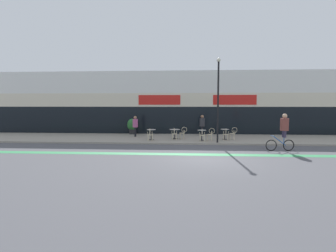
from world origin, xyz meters
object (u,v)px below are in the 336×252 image
Objects in this scene: cafe_chair_1_side at (183,132)px; cafe_chair_3_near at (226,133)px; cafe_chair_0_near at (150,134)px; bistro_table_1 at (175,132)px; pedestrian_far_end at (202,123)px; cafe_chair_1_near at (174,133)px; cafe_chair_3_side at (233,133)px; cafe_chair_2_near at (202,134)px; bistro_table_3 at (225,132)px; lamp_post at (218,95)px; cyclist_0 at (284,129)px; pedestrian_near_end at (135,124)px; bistro_table_0 at (151,132)px; bistro_table_2 at (202,133)px; planter_pot at (132,126)px; cafe_chair_2_side at (210,133)px.

cafe_chair_1_side is 1.00× the size of cafe_chair_3_near.
bistro_table_1 is at bearing -50.38° from cafe_chair_0_near.
cafe_chair_0_near is 0.53× the size of pedestrian_far_end.
cafe_chair_1_near and cafe_chair_3_side have the same top height.
cafe_chair_1_near is 1.00× the size of cafe_chair_2_near.
bistro_table_1 is at bearing 178.45° from bistro_table_3.
cafe_chair_3_near is 0.16× the size of lamp_post.
bistro_table_3 is at bearing -60.11° from cyclist_0.
cafe_chair_0_near is at bearing -142.82° from bistro_table_1.
pedestrian_near_end is at bearing 61.74° from cafe_chair_1_near.
lamp_post is at bearing -13.08° from bistro_table_0.
bistro_table_2 is 0.84× the size of cafe_chair_3_near.
cyclist_0 is at bearing -116.03° from cafe_chair_1_near.
cafe_chair_0_near is 2.67m from cafe_chair_1_side.
cyclist_0 reaches higher than cafe_chair_1_near.
pedestrian_far_end is (0.22, 3.60, 0.50)m from cafe_chair_2_near.
cafe_chair_1_side is 2.77m from pedestrian_far_end.
bistro_table_3 is at bearing -80.18° from cafe_chair_1_near.
cafe_chair_3_side is at bearing -38.35° from cafe_chair_3_near.
planter_pot is at bearing -40.60° from cafe_chair_1_side.
cafe_chair_1_side is at bearing 143.26° from lamp_post.
pedestrian_near_end is (-3.26, 1.89, 0.47)m from cafe_chair_1_near.
cafe_chair_2_side is at bearing 97.77° from cafe_chair_3_near.
cafe_chair_3_side is (3.74, -0.11, 0.00)m from cafe_chair_1_side.
pedestrian_far_end is (-4.33, 6.32, -0.17)m from cyclist_0.
cyclist_0 is at bearing 113.62° from cafe_chair_3_side.
lamp_post reaches higher than cafe_chair_1_near.
cafe_chair_3_near is 0.53× the size of pedestrian_far_end.
cafe_chair_2_near is at bearing -34.55° from bistro_table_1.
bistro_table_0 is 0.85× the size of cafe_chair_0_near.
bistro_table_1 is 4.36m from cafe_chair_3_side.
cafe_chair_1_side is 4.04m from lamp_post.
bistro_table_1 is 0.87× the size of cafe_chair_1_near.
cafe_chair_2_near is 5.34m from cyclist_0.
pedestrian_far_end is (-2.15, 2.33, 0.50)m from cafe_chair_3_side.
cafe_chair_3_side is 0.16× the size of lamp_post.
cafe_chair_1_near reaches higher than bistro_table_1.
bistro_table_0 is 5.47m from bistro_table_3.
bistro_table_2 is 0.84× the size of cafe_chair_1_near.
cafe_chair_3_near is at bearing -25.39° from planter_pot.
cafe_chair_3_side is at bearing 149.85° from pedestrian_far_end.
bistro_table_3 is at bearing 5.95° from cafe_chair_3_near.
cafe_chair_0_near and cafe_chair_3_near have the same top height.
bistro_table_1 is 1.04× the size of bistro_table_2.
bistro_table_2 is at bearing -20.43° from bistro_table_1.
bistro_table_0 is 1.83m from bistro_table_1.
bistro_table_2 is 1.85m from bistro_table_3.
bistro_table_3 is 2.16m from cafe_chair_2_near.
planter_pot is at bearing -28.14° from cafe_chair_2_side.
cafe_chair_0_near and cafe_chair_2_near have the same top height.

